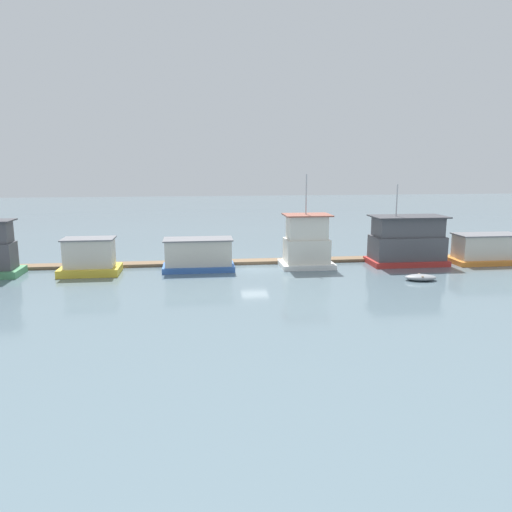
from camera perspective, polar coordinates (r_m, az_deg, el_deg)
The scene contains 10 objects.
ground_plane at distance 47.04m, azimuth -0.15°, elevation -1.45°, with size 200.00×200.00×0.00m, color slate.
dock_walkway at distance 49.55m, azimuth -0.51°, elevation -0.64°, with size 59.60×1.68×0.30m, color brown.
houseboat_yellow at distance 46.95m, azimuth -18.48°, elevation -0.21°, with size 5.24×3.45×3.26m.
houseboat_blue at distance 46.49m, azimuth -6.60°, elevation 0.13°, with size 6.58×3.24×2.96m.
houseboat_white at distance 47.71m, azimuth 5.80°, elevation 1.42°, with size 5.02×3.80×8.80m.
houseboat_red at distance 50.93m, azimuth 16.88°, elevation 1.56°, with size 7.43×3.87×7.81m.
houseboat_orange at distance 54.55m, azimuth 24.83°, elevation 0.69°, with size 7.10×3.75×2.90m.
dinghy_grey at distance 44.61m, azimuth 18.30°, elevation -2.34°, with size 2.81×1.80×0.52m.
mooring_post_near_right at distance 49.28m, azimuth -20.01°, elevation -0.26°, with size 0.22×0.22×2.16m, color brown.
mooring_post_near_left at distance 48.74m, azimuth -16.68°, elevation -0.37°, with size 0.20×0.20×1.84m, color brown.
Camera 1 is at (-5.49, -45.64, 9.98)m, focal length 35.00 mm.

